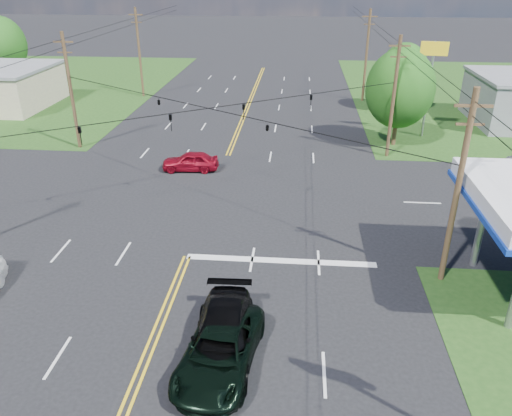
# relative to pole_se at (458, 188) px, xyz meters

# --- Properties ---
(ground) EXTENTS (280.00, 280.00, 0.00)m
(ground) POSITION_rel_pole_se_xyz_m (-13.00, 9.00, -4.92)
(ground) COLOR black
(ground) RESTS_ON ground
(stop_bar) EXTENTS (10.00, 0.50, 0.02)m
(stop_bar) POSITION_rel_pole_se_xyz_m (-8.00, 1.00, -4.92)
(stop_bar) COLOR silver
(stop_bar) RESTS_ON ground
(pole_se) EXTENTS (1.60, 0.28, 9.50)m
(pole_se) POSITION_rel_pole_se_xyz_m (0.00, 0.00, 0.00)
(pole_se) COLOR #47341E
(pole_se) RESTS_ON ground
(pole_nw) EXTENTS (1.60, 0.28, 9.50)m
(pole_nw) POSITION_rel_pole_se_xyz_m (-26.00, 18.00, 0.00)
(pole_nw) COLOR #47341E
(pole_nw) RESTS_ON ground
(pole_ne) EXTENTS (1.60, 0.28, 9.50)m
(pole_ne) POSITION_rel_pole_se_xyz_m (0.00, 18.00, 0.00)
(pole_ne) COLOR #47341E
(pole_ne) RESTS_ON ground
(pole_left_far) EXTENTS (1.60, 0.28, 10.00)m
(pole_left_far) POSITION_rel_pole_se_xyz_m (-26.00, 37.00, 0.25)
(pole_left_far) COLOR #47341E
(pole_left_far) RESTS_ON ground
(pole_right_far) EXTENTS (1.60, 0.28, 10.00)m
(pole_right_far) POSITION_rel_pole_se_xyz_m (0.00, 37.00, 0.25)
(pole_right_far) COLOR #47341E
(pole_right_far) RESTS_ON ground
(span_wire_signals) EXTENTS (26.00, 18.00, 1.13)m
(span_wire_signals) POSITION_rel_pole_se_xyz_m (-13.00, 9.00, 1.08)
(span_wire_signals) COLOR black
(span_wire_signals) RESTS_ON ground
(power_lines) EXTENTS (26.04, 100.00, 0.64)m
(power_lines) POSITION_rel_pole_se_xyz_m (-13.00, 7.00, 3.68)
(power_lines) COLOR black
(power_lines) RESTS_ON ground
(tree_right_a) EXTENTS (5.70, 5.70, 8.18)m
(tree_right_a) POSITION_rel_pole_se_xyz_m (1.00, 21.00, -0.05)
(tree_right_a) COLOR #47341E
(tree_right_a) RESTS_ON ground
(tree_right_b) EXTENTS (4.94, 4.94, 7.09)m
(tree_right_b) POSITION_rel_pole_se_xyz_m (3.50, 33.00, -0.70)
(tree_right_b) COLOR #47341E
(tree_right_b) RESTS_ON ground
(tree_far_l) EXTENTS (6.08, 6.08, 8.72)m
(tree_far_l) POSITION_rel_pole_se_xyz_m (-45.00, 41.00, 0.28)
(tree_far_l) COLOR #47341E
(tree_far_l) RESTS_ON ground
(pickup_dkgreen) EXTENTS (3.26, 5.95, 1.58)m
(pickup_dkgreen) POSITION_rel_pole_se_xyz_m (-10.00, -6.94, -4.13)
(pickup_dkgreen) COLOR black
(pickup_dkgreen) RESTS_ON ground
(suv_black) EXTENTS (2.50, 5.80, 1.66)m
(suv_black) POSITION_rel_pole_se_xyz_m (-10.00, -6.08, -4.08)
(suv_black) COLOR black
(suv_black) RESTS_ON ground
(sedan_red) EXTENTS (4.34, 1.99, 1.44)m
(sedan_red) POSITION_rel_pole_se_xyz_m (-15.38, 13.52, -4.19)
(sedan_red) COLOR maroon
(sedan_red) RESTS_ON ground
(polesign_ne) EXTENTS (2.31, 0.60, 8.34)m
(polesign_ne) POSITION_rel_pole_se_xyz_m (4.00, 23.77, 1.63)
(polesign_ne) COLOR #A5A5AA
(polesign_ne) RESTS_ON ground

